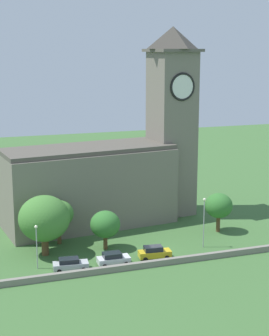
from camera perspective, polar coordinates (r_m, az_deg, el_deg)
The scene contains 12 objects.
ground_plane at distance 93.38m, azimuth -1.02°, elevation -5.66°, with size 200.00×200.00×0.00m, color #3D6633.
church at distance 91.80m, azimuth -2.26°, elevation 0.09°, with size 34.29×14.06×32.55m.
quay_barrier at distance 75.79m, azimuth 3.65°, elevation -9.70°, with size 47.15×0.70×0.86m, color gray.
car_silver at distance 74.15m, azimuth -6.72°, elevation -9.92°, with size 4.87×2.63×1.67m.
car_white at distance 75.27m, azimuth -2.24°, elevation -9.44°, with size 4.46×2.36×1.81m.
car_yellow at distance 77.37m, azimuth 2.08°, elevation -8.80°, with size 4.72×2.49×1.87m.
streetlamp_west_end at distance 74.13m, azimuth -10.19°, elevation -7.32°, with size 0.44×0.44×6.07m.
streetlamp_west_mid at distance 81.03m, azimuth 7.27°, elevation -4.88°, with size 0.44×0.44×7.56m.
tree_riverside_east at distance 78.31m, azimuth -9.41°, elevation -5.22°, with size 7.26×7.26×8.73m.
tree_by_tower at distance 88.42m, azimuth 8.78°, elevation -3.91°, with size 4.42×4.42×6.35m.
tree_churchyard at distance 80.11m, azimuth -3.07°, elevation -5.89°, with size 4.41×4.41×5.81m.
tree_riverside_west at distance 82.69m, azimuth -7.93°, elevation -4.77°, with size 4.52×4.52×6.76m.
Camera 1 is at (-27.28, -69.54, 28.80)m, focal length 58.43 mm.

